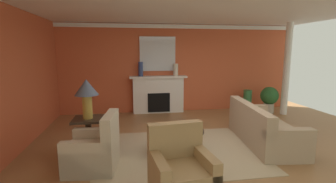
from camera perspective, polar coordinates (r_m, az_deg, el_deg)
name	(u,v)px	position (r m, az deg, el deg)	size (l,w,h in m)	color
ground_plane	(204,147)	(5.28, 8.37, -12.61)	(9.42, 9.42, 0.00)	olive
wall_fireplace	(175,68)	(8.07, 1.64, 5.37)	(7.85, 0.12, 2.80)	#C65633
wall_window	(10,82)	(5.44, -32.67, 1.90)	(0.12, 6.98, 2.80)	#C65633
ceiling_panel	(203,7)	(5.25, 8.11, 18.74)	(7.85, 6.98, 0.06)	white
crown_moulding	(176,26)	(8.00, 1.80, 14.79)	(7.85, 0.08, 0.12)	white
area_rug	(178,151)	(5.02, 2.36, -13.62)	(3.10, 2.47, 0.01)	tan
fireplace	(158,95)	(7.88, -2.24, -0.89)	(1.80, 0.35, 1.18)	white
mantel_mirror	(158,54)	(7.87, -2.41, 8.68)	(1.13, 0.04, 1.07)	silver
sofa	(262,130)	(5.73, 20.94, -8.20)	(1.12, 2.19, 0.85)	tan
armchair_near_window	(95,151)	(4.42, -16.59, -13.09)	(0.89, 0.89, 0.95)	#C1B293
armchair_facing_fireplace	(181,173)	(3.58, 3.01, -18.34)	(0.89, 0.89, 0.95)	#9E7A4C
coffee_table	(178,135)	(4.90, 2.38, -10.07)	(1.00, 1.00, 0.45)	#2D2319
side_table	(89,133)	(5.04, -17.81, -9.20)	(0.56, 0.56, 0.70)	#2D2319
table_lamp	(87,91)	(4.85, -18.30, 0.09)	(0.44, 0.44, 0.75)	#B28E38
vase_mantel_left	(141,69)	(7.68, -6.33, 5.16)	(0.14, 0.14, 0.45)	navy
vase_mantel_right	(176,70)	(7.81, 1.79, 5.03)	(0.15, 0.15, 0.38)	beige
vase_tall_corner	(247,101)	(8.48, 17.85, -2.03)	(0.27, 0.27, 0.70)	#33703D
book_red_cover	(175,132)	(4.70, 1.63, -9.23)	(0.19, 0.20, 0.03)	maroon
book_art_folio	(188,129)	(4.73, 4.73, -8.58)	(0.20, 0.14, 0.06)	navy
book_small_novel	(176,123)	(4.89, 1.87, -7.36)	(0.22, 0.16, 0.04)	tan
potted_plant	(269,98)	(8.51, 22.36, -1.29)	(0.56, 0.56, 0.83)	#BCB29E
column_white	(287,70)	(8.39, 25.72, 4.60)	(0.20, 0.20, 2.80)	white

